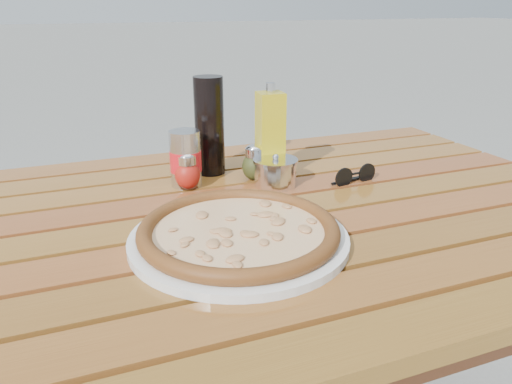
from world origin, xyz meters
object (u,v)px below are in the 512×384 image
object	(u,v)px
pizza	(239,230)
plate	(239,239)
dark_bottle	(209,126)
pepper_shaker	(187,171)
sunglasses	(355,176)
olive_oil_cruet	(270,135)
soda_can	(186,159)
parmesan_tin	(275,172)
oregano_shaker	(254,163)
table	(260,246)

from	to	relation	value
pizza	plate	bearing A→B (deg)	45.00
dark_bottle	pepper_shaker	bearing A→B (deg)	-132.23
sunglasses	olive_oil_cruet	bearing A→B (deg)	137.36
plate	soda_can	xyz separation A→B (m)	(-0.01, 0.30, 0.05)
pepper_shaker	sunglasses	xyz separation A→B (m)	(0.35, -0.10, -0.02)
pizza	parmesan_tin	bearing A→B (deg)	54.37
plate	pizza	bearing A→B (deg)	-135.00
olive_oil_cruet	parmesan_tin	size ratio (longest dim) A/B	1.88
oregano_shaker	soda_can	xyz separation A→B (m)	(-0.15, 0.02, 0.02)
pepper_shaker	sunglasses	distance (m)	0.36
plate	dark_bottle	size ratio (longest dim) A/B	1.64
parmesan_tin	olive_oil_cruet	bearing A→B (deg)	78.14
table	oregano_shaker	distance (m)	0.21
pepper_shaker	olive_oil_cruet	xyz separation A→B (m)	(0.19, 0.01, 0.06)
parmesan_tin	sunglasses	distance (m)	0.18
dark_bottle	soda_can	size ratio (longest dim) A/B	1.83
parmesan_tin	sunglasses	size ratio (longest dim) A/B	1.01
pepper_shaker	oregano_shaker	xyz separation A→B (m)	(0.15, 0.00, 0.00)
soda_can	olive_oil_cruet	size ratio (longest dim) A/B	0.57
pepper_shaker	parmesan_tin	size ratio (longest dim) A/B	0.74
pizza	parmesan_tin	world-z (taller)	parmesan_tin
pepper_shaker	soda_can	bearing A→B (deg)	83.79
table	olive_oil_cruet	bearing A→B (deg)	61.71
pizza	soda_can	xyz separation A→B (m)	(-0.01, 0.30, 0.04)
plate	parmesan_tin	distance (m)	0.28
table	pizza	distance (m)	0.17
table	sunglasses	xyz separation A→B (m)	(0.25, 0.07, 0.09)
olive_oil_cruet	oregano_shaker	bearing A→B (deg)	-169.68
table	olive_oil_cruet	distance (m)	0.26
table	dark_bottle	bearing A→B (deg)	95.03
pizza	soda_can	distance (m)	0.30
dark_bottle	soda_can	xyz separation A→B (m)	(-0.07, -0.06, -0.05)
dark_bottle	sunglasses	distance (m)	0.34
pizza	oregano_shaker	bearing A→B (deg)	64.15
table	plate	world-z (taller)	plate
parmesan_tin	plate	bearing A→B (deg)	-125.63
olive_oil_cruet	plate	bearing A→B (deg)	-121.47
soda_can	olive_oil_cruet	xyz separation A→B (m)	(0.19, -0.01, 0.04)
plate	table	bearing A→B (deg)	54.04
oregano_shaker	soda_can	size ratio (longest dim) A/B	0.68
table	olive_oil_cruet	size ratio (longest dim) A/B	6.67
pepper_shaker	parmesan_tin	xyz separation A→B (m)	(0.18, -0.05, -0.01)
dark_bottle	olive_oil_cruet	world-z (taller)	dark_bottle
oregano_shaker	pepper_shaker	bearing A→B (deg)	-179.68
plate	pepper_shaker	xyz separation A→B (m)	(-0.01, 0.28, 0.03)
olive_oil_cruet	sunglasses	size ratio (longest dim) A/B	1.91
pizza	oregano_shaker	distance (m)	0.32
table	plate	distance (m)	0.16
table	olive_oil_cruet	world-z (taller)	olive_oil_cruet
pizza	dark_bottle	distance (m)	0.38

